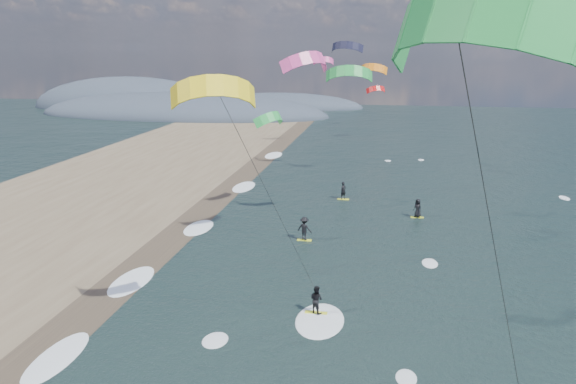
# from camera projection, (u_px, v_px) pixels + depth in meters

# --- Properties ---
(wet_sand_strip) EXTENTS (3.00, 240.00, 0.00)m
(wet_sand_strip) POSITION_uv_depth(u_px,v_px,m) (82.00, 317.00, 30.40)
(wet_sand_strip) COLOR #382D23
(wet_sand_strip) RESTS_ON ground
(coastal_hills) EXTENTS (80.00, 41.00, 15.00)m
(coastal_hills) POSITION_uv_depth(u_px,v_px,m) (174.00, 111.00, 129.27)
(coastal_hills) COLOR #3D4756
(coastal_hills) RESTS_ON ground
(kitesurfer_near_a) EXTENTS (7.71, 9.31, 15.72)m
(kitesurfer_near_a) POSITION_uv_depth(u_px,v_px,m) (483.00, 178.00, 10.57)
(kitesurfer_near_a) COLOR yellow
(kitesurfer_near_a) RESTS_ON ground
(kitesurfer_near_b) EXTENTS (6.99, 8.67, 13.73)m
(kitesurfer_near_b) POSITION_uv_depth(u_px,v_px,m) (255.00, 174.00, 25.02)
(kitesurfer_near_b) COLOR yellow
(kitesurfer_near_b) RESTS_ON ground
(far_kitesurfers) EXTENTS (9.89, 13.25, 1.85)m
(far_kitesurfers) POSITION_uv_depth(u_px,v_px,m) (343.00, 216.00, 45.68)
(far_kitesurfers) COLOR yellow
(far_kitesurfers) RESTS_ON ground
(bg_kite_field) EXTENTS (10.71, 69.32, 7.60)m
(bg_kite_field) POSITION_uv_depth(u_px,v_px,m) (349.00, 70.00, 62.48)
(bg_kite_field) COLOR gray
(bg_kite_field) RESTS_ON ground
(shoreline_surf) EXTENTS (2.40, 79.40, 0.11)m
(shoreline_surf) POSITION_uv_depth(u_px,v_px,m) (140.00, 283.00, 34.72)
(shoreline_surf) COLOR white
(shoreline_surf) RESTS_ON ground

